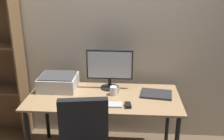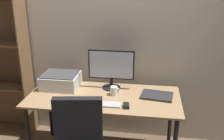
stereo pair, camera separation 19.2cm
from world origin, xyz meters
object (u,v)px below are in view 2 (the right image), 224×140
object	(u,v)px
keyboard	(105,104)
printer	(61,80)
laptop	(157,96)
coffee_mug	(114,91)
desk	(104,103)
monitor	(111,67)
mouse	(126,106)

from	to	relation	value
keyboard	printer	bearing A→B (deg)	145.27
laptop	coffee_mug	bearing A→B (deg)	-168.82
keyboard	coffee_mug	distance (m)	0.25
keyboard	laptop	xyz separation A→B (m)	(0.49, 0.27, 0.00)
desk	monitor	bearing A→B (deg)	77.70
desk	monitor	distance (m)	0.40
keyboard	coffee_mug	xyz separation A→B (m)	(0.05, 0.25, 0.04)
desk	keyboard	xyz separation A→B (m)	(0.05, -0.20, 0.09)
keyboard	printer	world-z (taller)	printer
mouse	coffee_mug	bearing A→B (deg)	113.10
desk	printer	distance (m)	0.56
monitor	mouse	size ratio (longest dim) A/B	5.23
desk	printer	xyz separation A→B (m)	(-0.51, 0.16, 0.16)
laptop	printer	size ratio (longest dim) A/B	0.80
desk	coffee_mug	xyz separation A→B (m)	(0.10, 0.04, 0.13)
mouse	printer	xyz separation A→B (m)	(-0.77, 0.37, 0.06)
mouse	desk	bearing A→B (deg)	132.67
desk	monitor	world-z (taller)	monitor
mouse	coffee_mug	distance (m)	0.30
mouse	laptop	distance (m)	0.40
keyboard	monitor	bearing A→B (deg)	88.55
monitor	printer	size ratio (longest dim) A/B	1.26
monitor	keyboard	size ratio (longest dim) A/B	1.73
keyboard	printer	distance (m)	0.68
keyboard	mouse	bearing A→B (deg)	-5.11
monitor	laptop	size ratio (longest dim) A/B	1.57
keyboard	laptop	world-z (taller)	laptop
coffee_mug	mouse	bearing A→B (deg)	-59.04
coffee_mug	laptop	xyz separation A→B (m)	(0.45, 0.02, -0.04)
mouse	coffee_mug	xyz separation A→B (m)	(-0.15, 0.26, 0.03)
desk	coffee_mug	world-z (taller)	coffee_mug
laptop	printer	bearing A→B (deg)	-176.73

